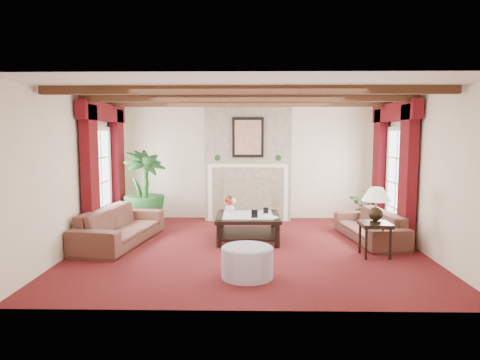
{
  "coord_description": "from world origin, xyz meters",
  "views": [
    {
      "loc": [
        0.0,
        -7.48,
        2.02
      ],
      "look_at": [
        -0.15,
        0.4,
        1.18
      ],
      "focal_mm": 32.0,
      "sensor_mm": 36.0,
      "label": 1
    }
  ],
  "objects_px": {
    "sofa_right": "(370,221)",
    "coffee_table": "(248,228)",
    "potted_palm": "(145,205)",
    "side_table": "(375,239)",
    "ottoman": "(247,262)",
    "sofa_left": "(120,220)"
  },
  "relations": [
    {
      "from": "side_table",
      "to": "ottoman",
      "type": "height_order",
      "value": "side_table"
    },
    {
      "from": "potted_palm",
      "to": "ottoman",
      "type": "bearing_deg",
      "value": -56.04
    },
    {
      "from": "sofa_left",
      "to": "side_table",
      "type": "distance_m",
      "value": 4.54
    },
    {
      "from": "sofa_left",
      "to": "sofa_right",
      "type": "height_order",
      "value": "sofa_left"
    },
    {
      "from": "coffee_table",
      "to": "ottoman",
      "type": "distance_m",
      "value": 2.11
    },
    {
      "from": "potted_palm",
      "to": "sofa_right",
      "type": "bearing_deg",
      "value": -14.69
    },
    {
      "from": "sofa_left",
      "to": "coffee_table",
      "type": "height_order",
      "value": "sofa_left"
    },
    {
      "from": "sofa_right",
      "to": "coffee_table",
      "type": "height_order",
      "value": "sofa_right"
    },
    {
      "from": "coffee_table",
      "to": "ottoman",
      "type": "relative_size",
      "value": 1.62
    },
    {
      "from": "sofa_right",
      "to": "potted_palm",
      "type": "distance_m",
      "value": 4.77
    },
    {
      "from": "coffee_table",
      "to": "side_table",
      "type": "height_order",
      "value": "side_table"
    },
    {
      "from": "sofa_left",
      "to": "sofa_right",
      "type": "distance_m",
      "value": 4.71
    },
    {
      "from": "sofa_left",
      "to": "side_table",
      "type": "xyz_separation_m",
      "value": [
        4.48,
        -0.77,
        -0.16
      ]
    },
    {
      "from": "side_table",
      "to": "ottoman",
      "type": "relative_size",
      "value": 0.78
    },
    {
      "from": "sofa_right",
      "to": "ottoman",
      "type": "relative_size",
      "value": 2.72
    },
    {
      "from": "sofa_left",
      "to": "potted_palm",
      "type": "relative_size",
      "value": 1.26
    },
    {
      "from": "sofa_left",
      "to": "ottoman",
      "type": "xyz_separation_m",
      "value": [
        2.36,
        -1.85,
        -0.23
      ]
    },
    {
      "from": "side_table",
      "to": "coffee_table",
      "type": "bearing_deg",
      "value": 153.9
    },
    {
      "from": "sofa_right",
      "to": "side_table",
      "type": "distance_m",
      "value": 1.11
    },
    {
      "from": "potted_palm",
      "to": "side_table",
      "type": "distance_m",
      "value": 4.96
    },
    {
      "from": "sofa_right",
      "to": "ottoman",
      "type": "distance_m",
      "value": 3.19
    },
    {
      "from": "sofa_left",
      "to": "coffee_table",
      "type": "bearing_deg",
      "value": -74.88
    }
  ]
}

